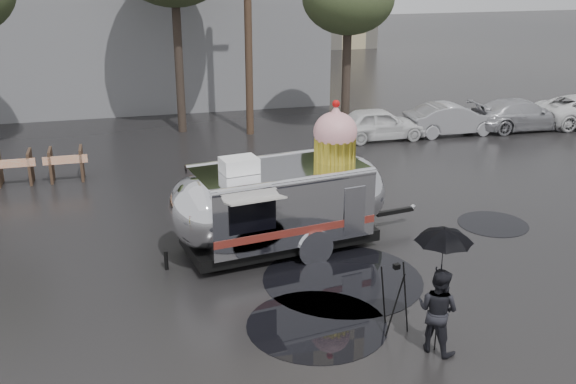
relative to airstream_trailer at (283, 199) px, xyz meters
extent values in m
plane|color=black|center=(-1.18, -3.41, -1.24)|extent=(120.00, 120.00, 0.00)
cylinder|color=black|center=(-0.22, -3.56, -1.24)|extent=(2.69, 2.69, 0.01)
cylinder|color=black|center=(5.64, 0.10, -1.24)|extent=(1.80, 1.80, 0.01)
cylinder|color=black|center=(0.86, -1.87, -1.24)|extent=(3.47, 3.47, 0.01)
cylinder|color=#473323|center=(1.32, 10.59, 3.26)|extent=(0.28, 0.28, 9.00)
cylinder|color=#382D26|center=(-1.18, 11.59, 2.13)|extent=(0.32, 0.32, 6.75)
cylinder|color=#382D26|center=(4.82, 9.59, 1.46)|extent=(0.32, 0.32, 5.40)
cube|color=#473323|center=(-6.28, 6.59, -0.74)|extent=(0.08, 0.80, 1.00)
cube|color=#E5590C|center=(-6.73, 6.21, -0.49)|extent=(1.30, 0.04, 0.25)
cube|color=#473323|center=(-5.68, 6.59, -0.74)|extent=(0.08, 0.80, 1.00)
cube|color=#473323|center=(-4.78, 6.59, -0.74)|extent=(0.08, 0.80, 1.00)
cube|color=#E5590C|center=(-5.23, 6.21, -0.49)|extent=(1.30, 0.04, 0.25)
imported|color=silver|center=(5.82, 8.59, -0.54)|extent=(4.00, 1.80, 1.40)
imported|color=#B2B2B7|center=(8.82, 8.59, -0.54)|extent=(4.00, 1.80, 1.40)
imported|color=#B2B2B7|center=(11.82, 8.59, -0.52)|extent=(4.20, 1.80, 1.44)
cube|color=silver|center=(-0.08, -0.01, 0.00)|extent=(4.18, 2.65, 1.59)
ellipsoid|color=silver|center=(1.84, 0.31, 0.00)|extent=(1.64, 2.23, 1.59)
ellipsoid|color=silver|center=(-2.00, -0.33, 0.00)|extent=(1.64, 2.23, 1.59)
cube|color=black|center=(-0.08, -0.01, -0.93)|extent=(4.66, 2.47, 0.27)
cylinder|color=black|center=(0.50, -0.84, -0.93)|extent=(0.64, 0.29, 0.62)
cylinder|color=black|center=(0.21, 0.96, -0.93)|extent=(0.64, 0.29, 0.62)
cylinder|color=silver|center=(0.52, -0.96, -0.89)|extent=(0.85, 0.23, 0.85)
cube|color=black|center=(3.06, 0.51, -0.80)|extent=(1.07, 0.28, 0.11)
sphere|color=silver|center=(3.59, 0.60, -0.76)|extent=(0.16, 0.16, 0.14)
cylinder|color=black|center=(-2.79, -0.46, -1.02)|extent=(0.10, 0.10, 0.44)
cube|color=maroon|center=(0.08, -1.01, -0.40)|extent=(3.85, 0.67, 0.18)
cube|color=maroon|center=(-0.25, 0.99, -0.40)|extent=(3.85, 0.67, 0.18)
cube|color=black|center=(-0.96, -1.20, 0.13)|extent=(1.05, 0.20, 0.71)
cube|color=#9F9B93|center=(-0.93, -1.41, 0.57)|extent=(1.30, 0.64, 0.13)
cube|color=silver|center=(1.48, -0.79, -0.14)|extent=(0.53, 0.12, 1.15)
cube|color=white|center=(-1.04, -0.17, 0.97)|extent=(0.88, 0.70, 0.34)
cylinder|color=gold|center=(1.32, 0.22, 1.06)|extent=(1.06, 1.06, 0.53)
ellipsoid|color=#E9A4A6|center=(1.32, 0.22, 1.49)|extent=(1.18, 1.18, 0.92)
cone|color=#E9A4A6|center=(1.32, 0.22, 1.95)|extent=(0.51, 0.51, 0.35)
sphere|color=red|center=(1.32, 0.22, 2.14)|extent=(0.20, 0.20, 0.18)
imported|color=black|center=(1.57, -4.87, -0.45)|extent=(0.79, 0.86, 1.58)
imported|color=black|center=(1.57, -4.87, 0.72)|extent=(1.20, 1.20, 0.82)
cylinder|color=black|center=(1.57, -4.87, -0.42)|extent=(0.02, 0.02, 1.65)
cylinder|color=black|center=(1.33, -4.05, -0.59)|extent=(0.07, 0.31, 1.32)
cylinder|color=black|center=(0.95, -3.91, -0.59)|extent=(0.25, 0.21, 1.33)
cylinder|color=black|center=(1.02, -4.31, -0.59)|extent=(0.29, 0.13, 1.33)
cube|color=black|center=(1.10, -4.09, 0.08)|extent=(0.13, 0.11, 0.09)
camera|label=1|loc=(-3.52, -14.23, 5.48)|focal=42.00mm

